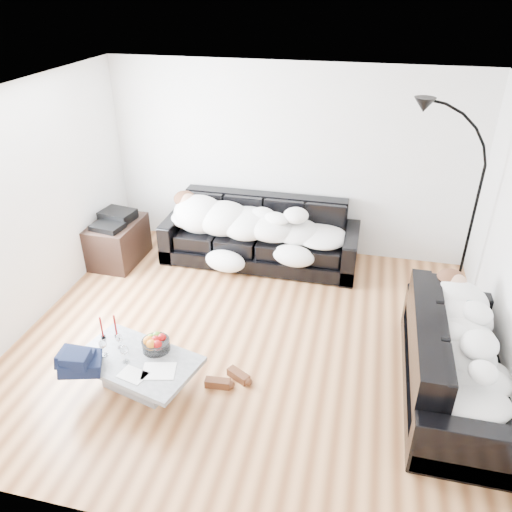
% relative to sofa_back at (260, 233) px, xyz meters
% --- Properties ---
extents(ground, '(5.00, 5.00, 0.00)m').
position_rel_sofa_back_xyz_m(ground, '(0.28, -1.74, -0.43)').
color(ground, brown).
rests_on(ground, ground).
extents(wall_back, '(5.00, 0.02, 2.60)m').
position_rel_sofa_back_xyz_m(wall_back, '(0.28, 0.51, 0.87)').
color(wall_back, silver).
rests_on(wall_back, ground).
extents(wall_left, '(0.02, 4.50, 2.60)m').
position_rel_sofa_back_xyz_m(wall_left, '(-2.22, -1.74, 0.87)').
color(wall_left, silver).
rests_on(wall_left, ground).
extents(ceiling, '(5.00, 5.00, 0.00)m').
position_rel_sofa_back_xyz_m(ceiling, '(0.28, -1.74, 2.17)').
color(ceiling, white).
rests_on(ceiling, ground).
extents(sofa_back, '(2.66, 0.92, 0.87)m').
position_rel_sofa_back_xyz_m(sofa_back, '(0.00, 0.00, 0.00)').
color(sofa_back, black).
rests_on(sofa_back, ground).
extents(sofa_right, '(0.88, 2.06, 0.83)m').
position_rel_sofa_back_xyz_m(sofa_right, '(2.36, -2.06, -0.02)').
color(sofa_right, black).
rests_on(sofa_right, ground).
extents(sleeper_back, '(2.25, 0.78, 0.45)m').
position_rel_sofa_back_xyz_m(sleeper_back, '(0.00, -0.05, 0.21)').
color(sleeper_back, white).
rests_on(sleeper_back, sofa_back).
extents(sleeper_right, '(0.75, 1.77, 0.43)m').
position_rel_sofa_back_xyz_m(sleeper_right, '(2.36, -2.06, 0.20)').
color(sleeper_right, white).
rests_on(sleeper_right, sofa_right).
extents(teal_cushion, '(0.42, 0.38, 0.20)m').
position_rel_sofa_back_xyz_m(teal_cushion, '(2.30, -1.42, 0.29)').
color(teal_cushion, '#094045').
rests_on(teal_cushion, sofa_right).
extents(coffee_table, '(1.29, 0.94, 0.34)m').
position_rel_sofa_back_xyz_m(coffee_table, '(-0.60, -2.67, -0.27)').
color(coffee_table, '#939699').
rests_on(coffee_table, ground).
extents(fruit_bowl, '(0.35, 0.35, 0.17)m').
position_rel_sofa_back_xyz_m(fruit_bowl, '(-0.47, -2.49, -0.01)').
color(fruit_bowl, white).
rests_on(fruit_bowl, coffee_table).
extents(wine_glass_a, '(0.07, 0.07, 0.16)m').
position_rel_sofa_back_xyz_m(wine_glass_a, '(-0.82, -2.55, -0.02)').
color(wine_glass_a, white).
rests_on(wine_glass_a, coffee_table).
extents(wine_glass_b, '(0.10, 0.10, 0.18)m').
position_rel_sofa_back_xyz_m(wine_glass_b, '(-0.92, -2.69, -0.01)').
color(wine_glass_b, white).
rests_on(wine_glass_b, coffee_table).
extents(wine_glass_c, '(0.08, 0.08, 0.19)m').
position_rel_sofa_back_xyz_m(wine_glass_c, '(-0.68, -2.72, -0.00)').
color(wine_glass_c, white).
rests_on(wine_glass_c, coffee_table).
extents(candle_left, '(0.06, 0.06, 0.25)m').
position_rel_sofa_back_xyz_m(candle_left, '(-1.06, -2.45, 0.03)').
color(candle_left, maroon).
rests_on(candle_left, coffee_table).
extents(candle_right, '(0.06, 0.06, 0.27)m').
position_rel_sofa_back_xyz_m(candle_right, '(-0.93, -2.41, 0.04)').
color(candle_right, maroon).
rests_on(candle_right, coffee_table).
extents(newspaper_a, '(0.35, 0.30, 0.01)m').
position_rel_sofa_back_xyz_m(newspaper_a, '(-0.32, -2.77, -0.09)').
color(newspaper_a, silver).
rests_on(newspaper_a, coffee_table).
extents(newspaper_b, '(0.29, 0.23, 0.01)m').
position_rel_sofa_back_xyz_m(newspaper_b, '(-0.54, -2.87, -0.09)').
color(newspaper_b, silver).
rests_on(newspaper_b, coffee_table).
extents(navy_jacket, '(0.46, 0.41, 0.20)m').
position_rel_sofa_back_xyz_m(navy_jacket, '(-1.06, -2.93, 0.08)').
color(navy_jacket, black).
rests_on(navy_jacket, coffee_table).
extents(shoes, '(0.45, 0.35, 0.10)m').
position_rel_sofa_back_xyz_m(shoes, '(0.23, -2.44, -0.39)').
color(shoes, '#472311').
rests_on(shoes, ground).
extents(av_cabinet, '(0.61, 0.87, 0.59)m').
position_rel_sofa_back_xyz_m(av_cabinet, '(-1.92, -0.44, -0.14)').
color(av_cabinet, black).
rests_on(av_cabinet, ground).
extents(stereo, '(0.49, 0.41, 0.13)m').
position_rel_sofa_back_xyz_m(stereo, '(-1.92, -0.44, 0.22)').
color(stereo, black).
rests_on(stereo, av_cabinet).
extents(floor_lamp, '(0.79, 0.36, 2.12)m').
position_rel_sofa_back_xyz_m(floor_lamp, '(2.57, -0.37, 0.63)').
color(floor_lamp, black).
rests_on(floor_lamp, ground).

